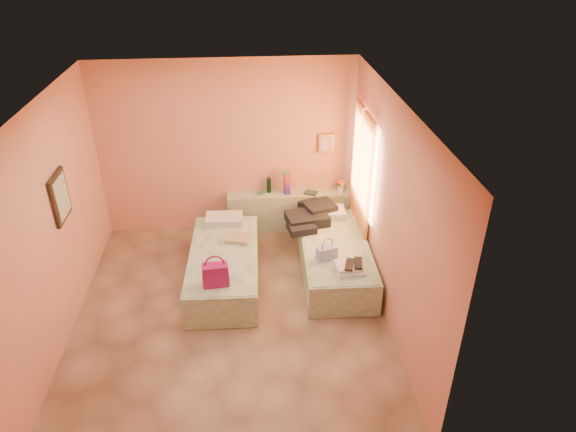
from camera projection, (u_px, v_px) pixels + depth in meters
name	position (u px, v px, depth m)	size (l,w,h in m)	color
ground	(231.00, 312.00, 6.77)	(4.50, 4.50, 0.00)	tan
room_walls	(240.00, 170.00, 6.38)	(4.02, 4.51, 2.81)	tan
headboard_ledge	(290.00, 211.00, 8.50)	(2.05, 0.30, 0.65)	#B4BB99
bed_left	(224.00, 267.00, 7.23)	(0.90, 2.00, 0.50)	beige
bed_right	(335.00, 258.00, 7.42)	(0.90, 2.00, 0.50)	beige
water_bottle	(269.00, 185.00, 8.30)	(0.07, 0.07, 0.26)	#123420
rainbow_box	(287.00, 183.00, 8.22)	(0.09, 0.09, 0.40)	#98125C
small_dish	(261.00, 193.00, 8.31)	(0.13, 0.13, 0.03)	#4F915E
green_book	(311.00, 193.00, 8.31)	(0.19, 0.14, 0.03)	#234330
flower_vase	(341.00, 184.00, 8.35)	(0.18, 0.18, 0.23)	white
magenta_handbag	(215.00, 274.00, 6.40)	(0.33, 0.18, 0.31)	#98125C
khaki_garment	(238.00, 238.00, 7.37)	(0.34, 0.27, 0.06)	tan
clothes_pile	(311.00, 217.00, 7.76)	(0.67, 0.67, 0.20)	black
blue_handbag	(327.00, 253.00, 6.93)	(0.28, 0.12, 0.18)	#455FA6
towel_stack	(350.00, 268.00, 6.69)	(0.35, 0.30, 0.10)	white
sandal_pair	(354.00, 264.00, 6.66)	(0.20, 0.27, 0.03)	black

